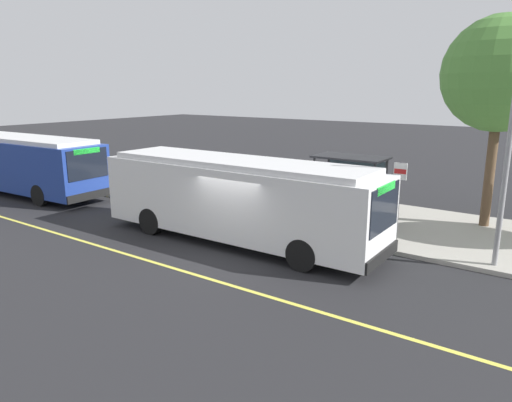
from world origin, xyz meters
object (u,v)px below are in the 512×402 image
(transit_bus_second, at_px, (18,162))
(waiting_bench, at_px, (348,204))
(transit_bus_main, at_px, (238,197))
(route_sign_post, at_px, (399,192))

(transit_bus_second, height_order, waiting_bench, transit_bus_second)
(transit_bus_main, distance_m, waiting_bench, 5.51)
(transit_bus_main, relative_size, waiting_bench, 6.65)
(transit_bus_main, xyz_separation_m, route_sign_post, (4.82, 2.56, 0.34))
(transit_bus_second, distance_m, route_sign_post, 19.09)
(transit_bus_main, distance_m, route_sign_post, 5.47)
(route_sign_post, bearing_deg, transit_bus_main, -152.01)
(waiting_bench, bearing_deg, route_sign_post, -40.88)
(waiting_bench, bearing_deg, transit_bus_second, -161.89)
(transit_bus_main, xyz_separation_m, transit_bus_second, (-14.08, -0.16, 0.00))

